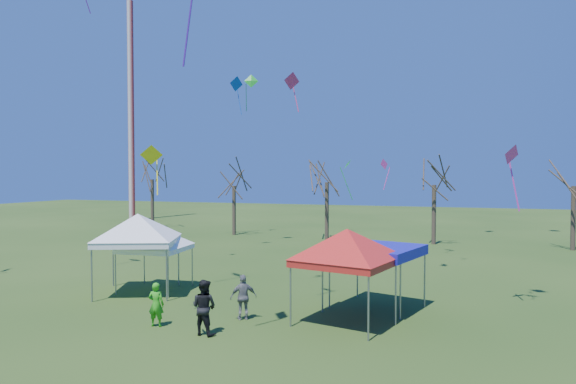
# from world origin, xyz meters

# --- Properties ---
(ground) EXTENTS (140.00, 140.00, 0.00)m
(ground) POSITION_xyz_m (0.00, 0.00, 0.00)
(ground) COLOR #244115
(ground) RESTS_ON ground
(radio_mast) EXTENTS (0.70, 0.70, 25.00)m
(radio_mast) POSITION_xyz_m (-28.00, 34.00, 12.50)
(radio_mast) COLOR silver
(radio_mast) RESTS_ON ground
(tree_0) EXTENTS (3.83, 3.83, 8.44)m
(tree_0) POSITION_xyz_m (-20.85, 27.38, 6.49)
(tree_0) COLOR #3D2D21
(tree_0) RESTS_ON ground
(tree_1) EXTENTS (3.42, 3.42, 7.54)m
(tree_1) POSITION_xyz_m (-10.77, 24.65, 5.79)
(tree_1) COLOR #3D2D21
(tree_1) RESTS_ON ground
(tree_2) EXTENTS (3.71, 3.71, 8.18)m
(tree_2) POSITION_xyz_m (-2.37, 24.38, 6.29)
(tree_2) COLOR #3D2D21
(tree_2) RESTS_ON ground
(tree_3) EXTENTS (3.59, 3.59, 7.91)m
(tree_3) POSITION_xyz_m (6.03, 24.04, 6.08)
(tree_3) COLOR #3D2D21
(tree_3) RESTS_ON ground
(tree_4) EXTENTS (3.58, 3.58, 7.89)m
(tree_4) POSITION_xyz_m (15.36, 24.00, 6.06)
(tree_4) COLOR #3D2D21
(tree_4) RESTS_ON ground
(tent_white_west) EXTENTS (4.31, 4.31, 4.09)m
(tent_white_west) POSITION_xyz_m (-5.54, 3.29, 3.30)
(tent_white_west) COLOR gray
(tent_white_west) RESTS_ON ground
(tent_white_mid) EXTENTS (3.79, 3.79, 3.35)m
(tent_white_mid) POSITION_xyz_m (-5.19, 4.10, 2.71)
(tent_white_mid) COLOR gray
(tent_white_mid) RESTS_ON ground
(tent_red) EXTENTS (4.28, 4.28, 3.88)m
(tent_red) POSITION_xyz_m (4.21, 1.80, 3.13)
(tent_red) COLOR gray
(tent_red) RESTS_ON ground
(tent_blue) EXTENTS (3.91, 3.91, 2.50)m
(tent_blue) POSITION_xyz_m (4.85, 3.92, 2.30)
(tent_blue) COLOR gray
(tent_blue) RESTS_ON ground
(person_grey) EXTENTS (1.02, 0.86, 1.64)m
(person_grey) POSITION_xyz_m (0.57, 0.99, 0.82)
(person_grey) COLOR slate
(person_grey) RESTS_ON ground
(person_dark) EXTENTS (0.97, 0.80, 1.83)m
(person_dark) POSITION_xyz_m (0.04, -1.03, 0.91)
(person_dark) COLOR black
(person_dark) RESTS_ON ground
(person_green) EXTENTS (0.61, 0.45, 1.54)m
(person_green) POSITION_xyz_m (-1.97, -0.76, 0.77)
(person_green) COLOR green
(person_green) RESTS_ON ground
(kite_11) EXTENTS (1.01, 1.10, 2.48)m
(kite_11) POSITION_xyz_m (-1.98, 14.15, 11.01)
(kite_11) COLOR #DD316A
(kite_11) RESTS_ON ground
(kite_13) EXTENTS (1.12, 0.87, 2.73)m
(kite_13) POSITION_xyz_m (-6.83, 19.20, 12.14)
(kite_13) COLOR #189D23
(kite_13) RESTS_ON ground
(kite_1) EXTENTS (0.92, 0.83, 1.83)m
(kite_1) POSITION_xyz_m (-2.54, -0.09, 5.96)
(kite_1) COLOR yellow
(kite_1) RESTS_ON ground
(kite_2) EXTENTS (1.05, 1.34, 3.29)m
(kite_2) POSITION_xyz_m (-10.31, 24.15, 12.95)
(kite_2) COLOR blue
(kite_2) RESTS_ON ground
(kite_19) EXTENTS (0.79, 0.78, 2.22)m
(kite_19) POSITION_xyz_m (2.87, 20.22, 5.94)
(kite_19) COLOR #F135BD
(kite_19) RESTS_ON ground
(kite_22) EXTENTS (1.00, 1.09, 2.92)m
(kite_22) POSITION_xyz_m (0.37, 19.47, 5.89)
(kite_22) COLOR #17981E
(kite_22) RESTS_ON ground
(kite_17) EXTENTS (0.87, 0.93, 2.63)m
(kite_17) POSITION_xyz_m (9.84, 5.74, 6.00)
(kite_17) COLOR #DB30A6
(kite_17) RESTS_ON ground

